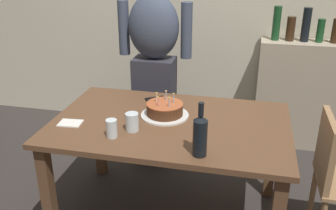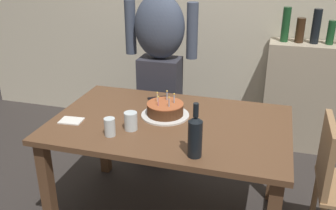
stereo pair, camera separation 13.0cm
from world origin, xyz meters
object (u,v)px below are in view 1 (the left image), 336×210
at_px(water_glass_far, 132,122).
at_px(wine_bottle, 200,135).
at_px(cell_phone, 155,99).
at_px(water_glass_near, 112,128).
at_px(birthday_cake, 165,110).
at_px(person_man_bearded, 154,64).
at_px(napkin_stack, 70,123).

relative_size(water_glass_far, wine_bottle, 0.37).
bearing_deg(wine_bottle, water_glass_far, 155.68).
bearing_deg(cell_phone, water_glass_near, -132.14).
bearing_deg(water_glass_far, water_glass_near, -129.78).
xyz_separation_m(water_glass_far, cell_phone, (0.01, 0.51, -0.05)).
distance_m(birthday_cake, cell_phone, 0.30).
xyz_separation_m(birthday_cake, person_man_bearded, (-0.25, 0.70, 0.09)).
bearing_deg(person_man_bearded, birthday_cake, 110.03).
bearing_deg(person_man_bearded, napkin_stack, 72.53).
xyz_separation_m(birthday_cake, water_glass_far, (-0.14, -0.25, 0.01)).
relative_size(cell_phone, napkin_stack, 1.02).
xyz_separation_m(water_glass_near, cell_phone, (0.10, 0.62, -0.05)).
height_order(water_glass_near, person_man_bearded, person_man_bearded).
bearing_deg(wine_bottle, napkin_stack, 166.86).
distance_m(cell_phone, person_man_bearded, 0.47).
height_order(birthday_cake, water_glass_far, birthday_cake).
xyz_separation_m(water_glass_far, wine_bottle, (0.44, -0.20, 0.07)).
xyz_separation_m(birthday_cake, water_glass_near, (-0.23, -0.35, 0.01)).
bearing_deg(napkin_stack, birthday_cake, 24.05).
height_order(water_glass_near, wine_bottle, wine_bottle).
distance_m(wine_bottle, napkin_stack, 0.88).
relative_size(wine_bottle, person_man_bearded, 0.18).
height_order(water_glass_far, wine_bottle, wine_bottle).
bearing_deg(cell_phone, birthday_cake, -96.12).
height_order(wine_bottle, cell_phone, wine_bottle).
height_order(birthday_cake, wine_bottle, wine_bottle).
xyz_separation_m(wine_bottle, napkin_stack, (-0.85, 0.20, -0.12)).
xyz_separation_m(cell_phone, person_man_bearded, (-0.12, 0.43, 0.13)).
bearing_deg(water_glass_far, napkin_stack, -179.89).
distance_m(water_glass_far, wine_bottle, 0.49).
xyz_separation_m(water_glass_near, water_glass_far, (0.09, 0.11, 0.00)).
bearing_deg(napkin_stack, water_glass_near, -18.55).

